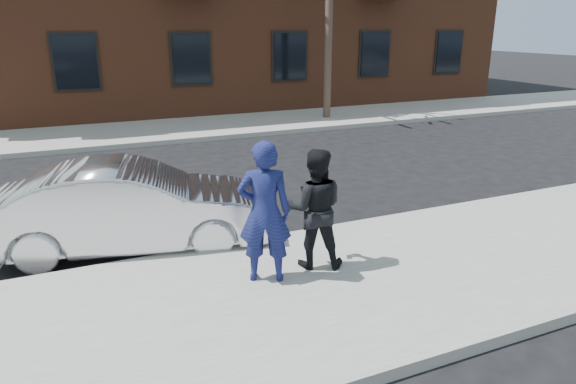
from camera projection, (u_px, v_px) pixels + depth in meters
name	position (u px, v px, depth m)	size (l,w,h in m)	color
ground	(406.00, 268.00, 7.42)	(100.00, 100.00, 0.00)	black
near_sidewalk	(417.00, 271.00, 7.18)	(50.00, 3.50, 0.15)	gray
near_curb	(352.00, 227.00, 8.75)	(50.00, 0.10, 0.15)	#999691
far_sidewalk	(204.00, 127.00, 17.19)	(50.00, 3.50, 0.15)	gray
far_curb	(219.00, 138.00, 15.62)	(50.00, 0.10, 0.15)	#999691
silver_sedan	(131.00, 207.00, 7.88)	(1.45, 4.17, 1.37)	silver
man_hoodie	(265.00, 212.00, 6.52)	(0.80, 0.68, 1.87)	navy
man_peacoat	(315.00, 209.00, 6.95)	(1.00, 0.91, 1.67)	black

